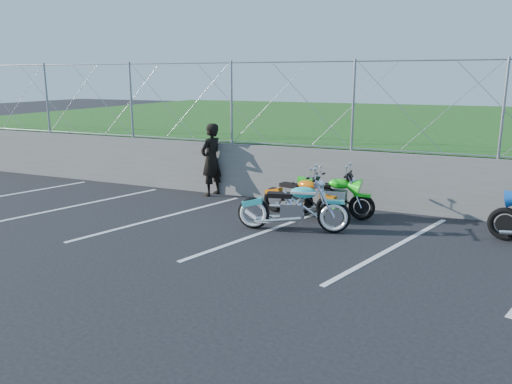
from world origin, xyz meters
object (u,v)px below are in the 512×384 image
at_px(person_standing, 211,160).
at_px(naked_orange, 301,199).
at_px(sportbike_green, 332,198).
at_px(cruiser_turquoise, 295,209).

bearing_deg(person_standing, naked_orange, 82.75).
height_order(sportbike_green, person_standing, person_standing).
relative_size(naked_orange, person_standing, 1.03).
relative_size(cruiser_turquoise, sportbike_green, 1.16).
relative_size(cruiser_turquoise, person_standing, 1.20).
distance_m(cruiser_turquoise, sportbike_green, 1.30).
relative_size(cruiser_turquoise, naked_orange, 1.16).
height_order(naked_orange, sportbike_green, sportbike_green).
bearing_deg(sportbike_green, cruiser_turquoise, -110.84).
bearing_deg(sportbike_green, naked_orange, -159.73).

